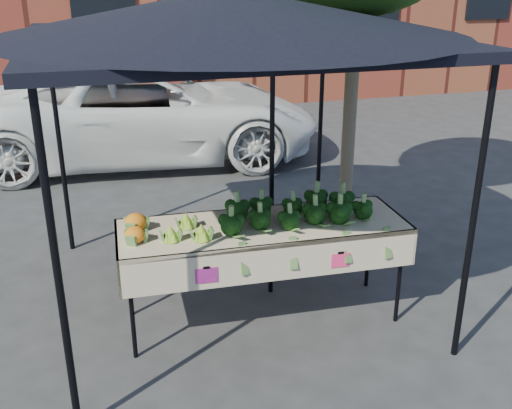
{
  "coord_description": "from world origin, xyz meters",
  "views": [
    {
      "loc": [
        -1.16,
        -4.26,
        2.87
      ],
      "look_at": [
        0.21,
        0.26,
        1.0
      ],
      "focal_mm": 41.79,
      "sensor_mm": 36.0,
      "label": 1
    }
  ],
  "objects": [
    {
      "name": "table",
      "position": [
        0.21,
        0.06,
        0.45
      ],
      "size": [
        2.44,
        0.93,
        0.9
      ],
      "color": "beige",
      "rests_on": "ground"
    },
    {
      "name": "ground",
      "position": [
        0.0,
        0.0,
        0.0
      ],
      "size": [
        90.0,
        90.0,
        0.0
      ],
      "primitive_type": "plane",
      "color": "#2A2A2C"
    },
    {
      "name": "canopy",
      "position": [
        0.07,
        0.56,
        1.37
      ],
      "size": [
        3.16,
        3.16,
        2.74
      ],
      "primitive_type": null,
      "color": "black",
      "rests_on": "ground"
    },
    {
      "name": "cauliflower_pair",
      "position": [
        -0.83,
        0.13,
        0.98
      ],
      "size": [
        0.21,
        0.41,
        0.16
      ],
      "primitive_type": "ellipsoid",
      "color": "orange",
      "rests_on": "table"
    },
    {
      "name": "broccoli_heap",
      "position": [
        0.48,
        0.09,
        1.01
      ],
      "size": [
        1.34,
        0.54,
        0.23
      ],
      "primitive_type": "ellipsoid",
      "color": "black",
      "rests_on": "table"
    },
    {
      "name": "street_tree",
      "position": [
        1.65,
        1.52,
        2.12
      ],
      "size": [
        2.15,
        2.15,
        4.23
      ],
      "primitive_type": null,
      "color": "#1E4C14",
      "rests_on": "ground"
    },
    {
      "name": "romanesco_cluster",
      "position": [
        -0.46,
        0.05,
        0.99
      ],
      "size": [
        0.41,
        0.45,
        0.18
      ],
      "primitive_type": "ellipsoid",
      "color": "#ACBB38",
      "rests_on": "table"
    }
  ]
}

